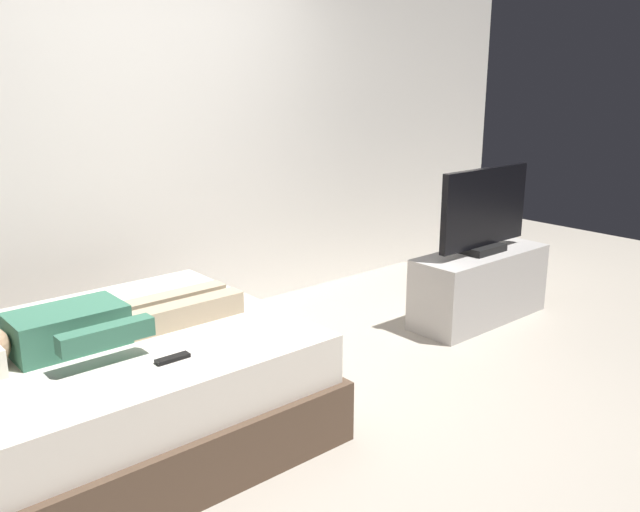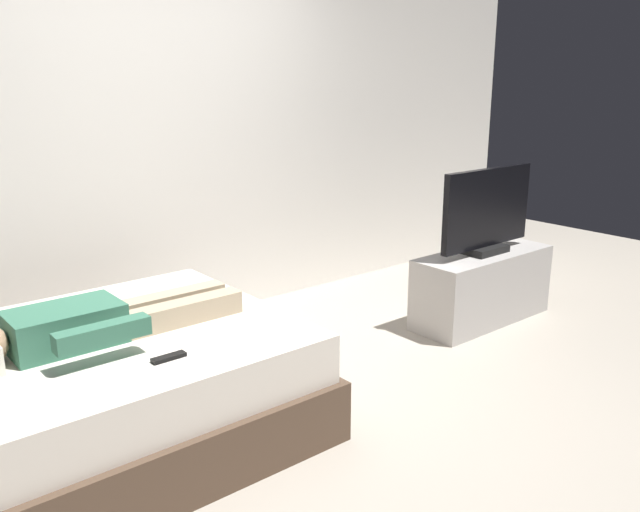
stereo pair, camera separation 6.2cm
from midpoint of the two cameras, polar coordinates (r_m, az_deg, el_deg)
The scene contains 7 objects.
ground_plane at distance 3.66m, azimuth -2.38°, elevation -12.51°, with size 10.00×10.00×0.00m, color #ADA393.
back_wall at distance 4.76m, azimuth -10.63°, elevation 11.41°, with size 6.40×0.10×2.80m, color silver.
bed at distance 3.34m, azimuth -19.23°, elevation -11.24°, with size 1.91×1.48×0.54m.
person at distance 3.17m, azimuth -19.07°, elevation -5.56°, with size 1.26×0.46×0.18m.
remote at distance 2.91m, azimuth -13.13°, elevation -8.55°, with size 0.15×0.04×0.02m, color black.
tv_stand at distance 4.86m, azimuth 13.16°, elevation -2.51°, with size 1.10×0.40×0.50m, color #B7B2AD.
tv at distance 4.72m, azimuth 13.55°, elevation 3.68°, with size 0.88×0.20×0.59m.
Camera 1 is at (-2.01, -2.52, 1.71)m, focal length 37.32 mm.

